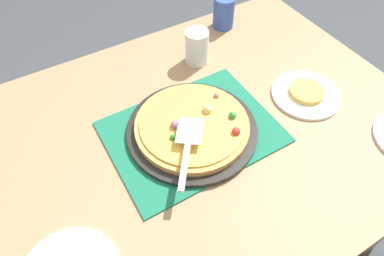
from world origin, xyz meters
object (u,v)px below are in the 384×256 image
Objects in this scene: pizza at (192,125)px; plate_near_left at (306,94)px; pizza_pan at (192,130)px; pizza_server at (188,145)px; served_slice_left at (307,92)px; cup_near at (197,47)px; cup_far at (224,12)px.

plate_near_left is (-0.39, 0.05, -0.03)m from pizza.
pizza_server is (0.06, 0.08, 0.06)m from pizza_pan.
pizza_server is at bearing 2.95° from plate_near_left.
pizza_pan is 1.15× the size of pizza.
pizza_pan is 0.40m from plate_near_left.
pizza_server reaches higher than pizza_pan.
plate_near_left is 0.01m from served_slice_left.
pizza_pan reaches higher than plate_near_left.
pizza is at bearing 148.86° from pizza_pan.
pizza_pan is 1.73× the size of plate_near_left.
cup_near reaches higher than served_slice_left.
plate_near_left is at bearing 123.16° from cup_near.
cup_far is (-0.38, -0.40, 0.03)m from pizza.
plate_near_left is 2.00× the size of served_slice_left.
pizza_pan is 3.45× the size of served_slice_left.
pizza_server is at bearing 47.78° from cup_far.
pizza is 0.33m from cup_near.
pizza reaches higher than plate_near_left.
cup_near is 1.00× the size of cup_far.
served_slice_left is 0.46m from cup_far.
cup_near is at bearing -56.84° from plate_near_left.
pizza_server is (0.24, 0.35, 0.01)m from cup_near.
cup_far reaches higher than pizza_server.
cup_near is at bearing -123.37° from pizza_pan.
plate_near_left is at bearing 172.10° from pizza.
cup_far is (-0.38, -0.40, 0.05)m from pizza_pan.
plate_near_left is 0.46m from pizza_server.
pizza is 2.75× the size of cup_far.
cup_near is 0.24m from cup_far.
cup_far is at bearing -88.08° from served_slice_left.
cup_far is at bearing -133.15° from pizza_pan.
pizza is 0.40m from plate_near_left.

